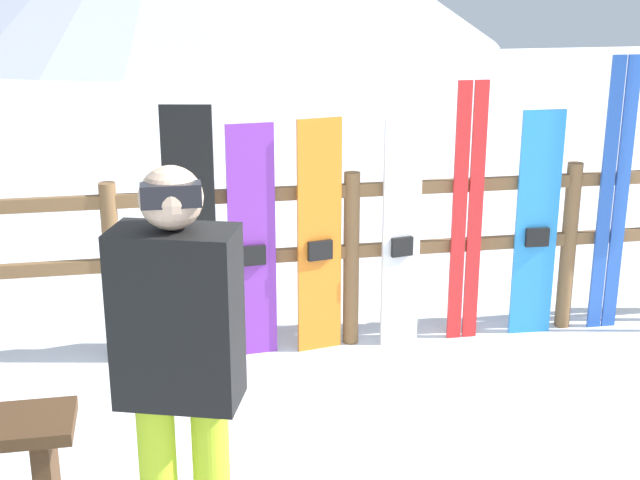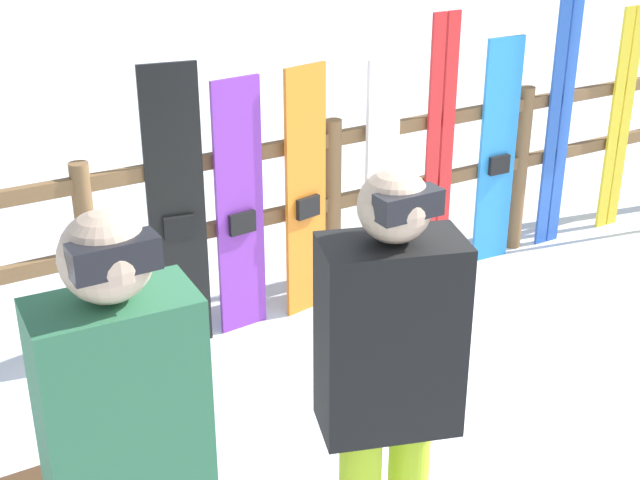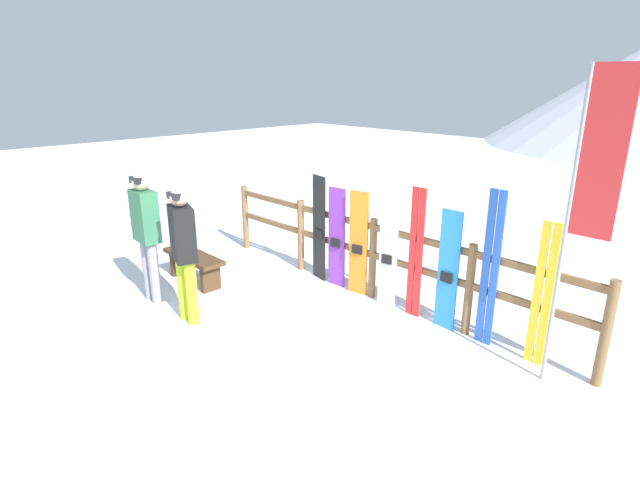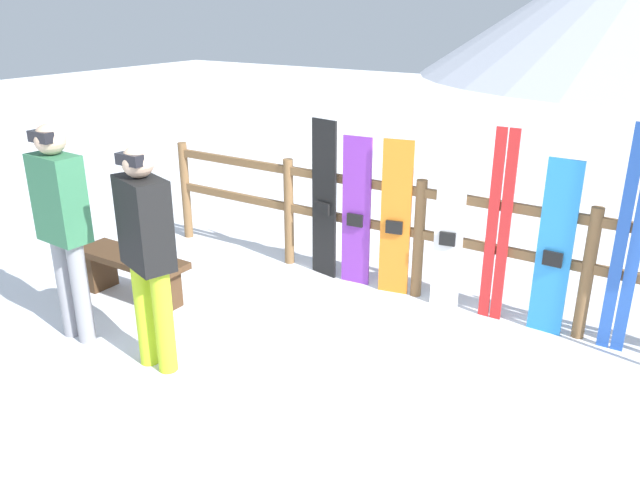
{
  "view_description": "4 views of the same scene",
  "coord_description": "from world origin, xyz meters",
  "px_view_note": "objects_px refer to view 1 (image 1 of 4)",
  "views": [
    {
      "loc": [
        -1.15,
        -3.37,
        2.36
      ],
      "look_at": [
        -0.32,
        1.1,
        0.91
      ],
      "focal_mm": 50.0,
      "sensor_mm": 36.0,
      "label": 1
    },
    {
      "loc": [
        -2.52,
        -2.37,
        2.55
      ],
      "look_at": [
        -0.53,
        1.01,
        0.79
      ],
      "focal_mm": 50.0,
      "sensor_mm": 36.0,
      "label": 2
    },
    {
      "loc": [
        4.05,
        -3.16,
        2.91
      ],
      "look_at": [
        -0.33,
        1.09,
        0.9
      ],
      "focal_mm": 28.0,
      "sensor_mm": 36.0,
      "label": 3
    },
    {
      "loc": [
        2.12,
        -3.19,
        2.57
      ],
      "look_at": [
        -0.47,
        0.83,
        0.75
      ],
      "focal_mm": 35.0,
      "sensor_mm": 36.0,
      "label": 4
    }
  ],
  "objects_px": {
    "ski_pair_red": "(467,214)",
    "snowboard_blue": "(536,226)",
    "snowboard_white": "(401,235)",
    "snowboard_orange": "(319,238)",
    "ski_pair_blue": "(614,197)",
    "person_black": "(179,359)",
    "snowboard_black_stripe": "(191,237)",
    "snowboard_purple": "(252,243)"
  },
  "relations": [
    {
      "from": "ski_pair_red",
      "to": "snowboard_blue",
      "type": "xyz_separation_m",
      "value": [
        0.47,
        -0.0,
        -0.1
      ]
    },
    {
      "from": "snowboard_white",
      "to": "snowboard_blue",
      "type": "distance_m",
      "value": 0.89
    },
    {
      "from": "snowboard_orange",
      "to": "ski_pair_red",
      "type": "bearing_deg",
      "value": 0.21
    },
    {
      "from": "snowboard_white",
      "to": "ski_pair_blue",
      "type": "distance_m",
      "value": 1.42
    },
    {
      "from": "person_black",
      "to": "ski_pair_blue",
      "type": "relative_size",
      "value": 0.94
    },
    {
      "from": "ski_pair_blue",
      "to": "ski_pair_red",
      "type": "bearing_deg",
      "value": -180.0
    },
    {
      "from": "snowboard_white",
      "to": "ski_pair_blue",
      "type": "height_order",
      "value": "ski_pair_blue"
    },
    {
      "from": "snowboard_black_stripe",
      "to": "snowboard_white",
      "type": "height_order",
      "value": "snowboard_black_stripe"
    },
    {
      "from": "snowboard_purple",
      "to": "ski_pair_red",
      "type": "relative_size",
      "value": 0.87
    },
    {
      "from": "snowboard_white",
      "to": "ski_pair_red",
      "type": "height_order",
      "value": "ski_pair_red"
    },
    {
      "from": "snowboard_orange",
      "to": "snowboard_white",
      "type": "height_order",
      "value": "snowboard_orange"
    },
    {
      "from": "snowboard_purple",
      "to": "snowboard_white",
      "type": "height_order",
      "value": "same"
    },
    {
      "from": "snowboard_purple",
      "to": "snowboard_blue",
      "type": "relative_size",
      "value": 0.98
    },
    {
      "from": "snowboard_black_stripe",
      "to": "ski_pair_blue",
      "type": "height_order",
      "value": "ski_pair_blue"
    },
    {
      "from": "snowboard_purple",
      "to": "snowboard_blue",
      "type": "bearing_deg",
      "value": 0.0
    },
    {
      "from": "person_black",
      "to": "snowboard_orange",
      "type": "bearing_deg",
      "value": 66.92
    },
    {
      "from": "person_black",
      "to": "ski_pair_blue",
      "type": "bearing_deg",
      "value": 36.99
    },
    {
      "from": "person_black",
      "to": "snowboard_white",
      "type": "height_order",
      "value": "person_black"
    },
    {
      "from": "person_black",
      "to": "ski_pair_red",
      "type": "relative_size",
      "value": 1.02
    },
    {
      "from": "snowboard_purple",
      "to": "snowboard_orange",
      "type": "distance_m",
      "value": 0.41
    },
    {
      "from": "snowboard_orange",
      "to": "snowboard_white",
      "type": "distance_m",
      "value": 0.52
    },
    {
      "from": "snowboard_black_stripe",
      "to": "snowboard_purple",
      "type": "height_order",
      "value": "snowboard_black_stripe"
    },
    {
      "from": "ski_pair_red",
      "to": "snowboard_blue",
      "type": "distance_m",
      "value": 0.48
    },
    {
      "from": "snowboard_black_stripe",
      "to": "snowboard_orange",
      "type": "height_order",
      "value": "snowboard_black_stripe"
    },
    {
      "from": "snowboard_purple",
      "to": "ski_pair_blue",
      "type": "xyz_separation_m",
      "value": [
        2.33,
        0.0,
        0.18
      ]
    },
    {
      "from": "person_black",
      "to": "snowboard_white",
      "type": "bearing_deg",
      "value": 56.22
    },
    {
      "from": "ski_pair_blue",
      "to": "snowboard_blue",
      "type": "bearing_deg",
      "value": -179.62
    },
    {
      "from": "person_black",
      "to": "ski_pair_red",
      "type": "bearing_deg",
      "value": 49.08
    },
    {
      "from": "person_black",
      "to": "snowboard_blue",
      "type": "relative_size",
      "value": 1.15
    },
    {
      "from": "person_black",
      "to": "snowboard_purple",
      "type": "bearing_deg",
      "value": 76.94
    },
    {
      "from": "person_black",
      "to": "snowboard_black_stripe",
      "type": "distance_m",
      "value": 2.14
    },
    {
      "from": "snowboard_black_stripe",
      "to": "ski_pair_red",
      "type": "height_order",
      "value": "ski_pair_red"
    },
    {
      "from": "snowboard_black_stripe",
      "to": "ski_pair_blue",
      "type": "bearing_deg",
      "value": 0.07
    },
    {
      "from": "snowboard_purple",
      "to": "ski_pair_blue",
      "type": "height_order",
      "value": "ski_pair_blue"
    },
    {
      "from": "snowboard_blue",
      "to": "ski_pair_blue",
      "type": "bearing_deg",
      "value": 0.38
    },
    {
      "from": "ski_pair_red",
      "to": "snowboard_white",
      "type": "bearing_deg",
      "value": -179.53
    },
    {
      "from": "snowboard_white",
      "to": "snowboard_orange",
      "type": "bearing_deg",
      "value": 180.0
    },
    {
      "from": "snowboard_white",
      "to": "ski_pair_blue",
      "type": "bearing_deg",
      "value": 0.14
    },
    {
      "from": "snowboard_blue",
      "to": "snowboard_purple",
      "type": "bearing_deg",
      "value": -180.0
    },
    {
      "from": "snowboard_orange",
      "to": "snowboard_blue",
      "type": "height_order",
      "value": "snowboard_blue"
    },
    {
      "from": "snowboard_purple",
      "to": "snowboard_white",
      "type": "xyz_separation_m",
      "value": [
        0.93,
        0.0,
        0.0
      ]
    },
    {
      "from": "snowboard_black_stripe",
      "to": "ski_pair_blue",
      "type": "xyz_separation_m",
      "value": [
        2.7,
        0.0,
        0.12
      ]
    }
  ]
}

